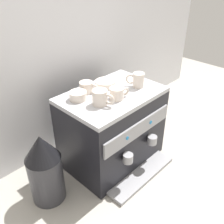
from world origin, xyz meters
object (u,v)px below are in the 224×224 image
ceramic_cup_0 (117,93)px  coffee_grinder (45,168)px  ceramic_cup_1 (87,87)px  espresso_machine (113,128)px  ceramic_cup_3 (101,98)px  ceramic_cup_2 (138,80)px  ceramic_bowl_1 (105,84)px  milk_pitcher (148,123)px  ceramic_bowl_0 (78,96)px

ceramic_cup_0 → coffee_grinder: ceramic_cup_0 is taller
ceramic_cup_1 → ceramic_cup_0: bearing=-70.8°
espresso_machine → ceramic_cup_1: bearing=127.4°
ceramic_cup_1 → ceramic_cup_3: size_ratio=0.88×
ceramic_cup_1 → ceramic_cup_2: ceramic_cup_2 is taller
ceramic_bowl_1 → ceramic_cup_1: bearing=169.9°
coffee_grinder → ceramic_cup_0: bearing=-12.3°
ceramic_cup_2 → milk_pitcher: bearing=15.2°
ceramic_cup_1 → ceramic_cup_3: 0.16m
ceramic_cup_1 → ceramic_cup_3: bearing=-105.5°
ceramic_cup_1 → ceramic_bowl_1: (0.12, -0.02, -0.01)m
ceramic_cup_2 → ceramic_bowl_0: bearing=158.8°
ceramic_cup_2 → ceramic_bowl_0: size_ratio=1.11×
espresso_machine → coffee_grinder: 0.47m
ceramic_cup_3 → ceramic_bowl_0: ceramic_cup_3 is taller
ceramic_cup_1 → ceramic_cup_3: ceramic_cup_3 is taller
ceramic_cup_2 → ceramic_bowl_1: 0.19m
espresso_machine → ceramic_bowl_0: bearing=154.2°
ceramic_bowl_0 → ceramic_cup_3: bearing=-69.5°
ceramic_cup_1 → ceramic_cup_2: bearing=-32.6°
ceramic_bowl_1 → milk_pitcher: 0.57m
ceramic_cup_0 → ceramic_bowl_1: 0.16m
coffee_grinder → milk_pitcher: coffee_grinder is taller
ceramic_cup_2 → ceramic_bowl_1: (-0.13, 0.14, -0.03)m
ceramic_cup_3 → coffee_grinder: (-0.33, 0.08, -0.31)m
ceramic_cup_2 → ceramic_bowl_0: 0.36m
ceramic_cup_1 → coffee_grinder: ceramic_cup_1 is taller
ceramic_cup_2 → milk_pitcher: 0.52m
espresso_machine → ceramic_cup_0: 0.28m
ceramic_cup_1 → coffee_grinder: bearing=-168.2°
espresso_machine → coffee_grinder: (-0.46, 0.03, -0.03)m
ceramic_cup_0 → ceramic_bowl_0: bearing=135.9°
milk_pitcher → espresso_machine: bearing=-177.1°
espresso_machine → coffee_grinder: bearing=175.7°
ceramic_bowl_1 → coffee_grinder: bearing=-173.5°
ceramic_bowl_0 → milk_pitcher: (0.58, -0.06, -0.43)m
ceramic_cup_0 → coffee_grinder: (-0.44, 0.09, -0.30)m
ceramic_cup_2 → coffee_grinder: (-0.62, 0.08, -0.31)m
ceramic_cup_2 → ceramic_cup_3: size_ratio=0.86×
ceramic_cup_3 → milk_pitcher: size_ratio=0.92×
ceramic_bowl_0 → ceramic_cup_1: bearing=17.6°
ceramic_bowl_0 → coffee_grinder: ceramic_bowl_0 is taller
espresso_machine → coffee_grinder: espresso_machine is taller
ceramic_cup_1 → milk_pitcher: bearing=-10.7°
ceramic_cup_3 → ceramic_bowl_0: size_ratio=1.29×
espresso_machine → milk_pitcher: bearing=2.9°
ceramic_cup_2 → ceramic_cup_0: bearing=-175.7°
ceramic_cup_1 → milk_pitcher: 0.67m
ceramic_bowl_1 → milk_pitcher: size_ratio=0.92×
ceramic_cup_1 → ceramic_cup_2: (0.25, -0.16, 0.01)m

